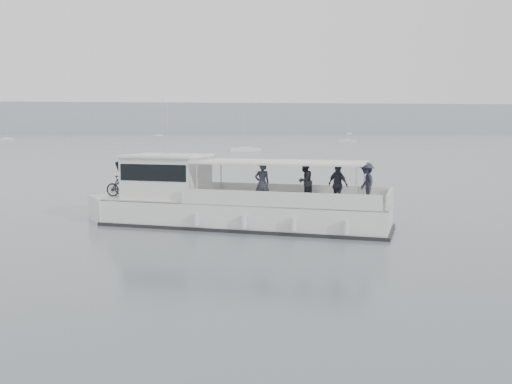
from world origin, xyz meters
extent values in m
plane|color=slate|center=(0.00, 0.00, 0.00)|extent=(1400.00, 1400.00, 0.00)
cube|color=#939EA8|center=(0.00, 560.00, 14.00)|extent=(1400.00, 90.00, 28.00)
cube|color=white|center=(-5.03, 2.20, 0.49)|extent=(13.45, 8.55, 1.43)
cube|color=white|center=(-11.04, 4.87, 0.49)|extent=(3.26, 3.26, 1.43)
cube|color=beige|center=(-5.03, 2.20, 1.21)|extent=(13.45, 8.55, 0.07)
cube|color=black|center=(-5.03, 2.20, 0.05)|extent=(13.70, 8.76, 0.20)
cube|color=white|center=(-2.55, 2.94, 1.53)|extent=(8.06, 3.67, 0.66)
cube|color=white|center=(-3.92, -0.15, 1.53)|extent=(8.06, 3.67, 0.66)
cube|color=white|center=(0.92, -0.45, 1.53)|extent=(1.53, 3.25, 0.66)
cube|color=white|center=(-8.64, 3.80, 2.19)|extent=(4.41, 4.13, 1.97)
cube|color=black|center=(-10.19, 4.49, 2.36)|extent=(1.68, 2.75, 1.27)
cube|color=black|center=(-8.64, 3.80, 2.52)|extent=(4.23, 4.08, 0.77)
cube|color=white|center=(-8.64, 3.80, 3.23)|extent=(4.70, 4.42, 0.11)
cube|color=white|center=(-3.43, 1.48, 3.01)|extent=(8.15, 6.04, 0.09)
cylinder|color=silver|center=(-7.26, 1.51, 2.11)|extent=(0.09, 0.09, 1.81)
cylinder|color=silver|center=(-6.01, 4.31, 2.11)|extent=(0.09, 0.09, 1.81)
cylinder|color=silver|center=(-0.85, -1.34, 2.11)|extent=(0.09, 0.09, 1.81)
cylinder|color=silver|center=(0.40, 1.46, 2.11)|extent=(0.09, 0.09, 1.81)
cylinder|color=silver|center=(-8.84, 4.97, 4.66)|extent=(0.04, 0.04, 2.85)
cylinder|color=silver|center=(-8.55, 2.92, 4.44)|extent=(0.04, 0.04, 2.41)
cylinder|color=silver|center=(-7.32, 1.10, 0.55)|extent=(0.35, 0.35, 0.55)
cylinder|color=silver|center=(-5.32, 0.21, 0.55)|extent=(0.35, 0.35, 0.55)
cylinder|color=silver|center=(-3.32, -0.68, 0.55)|extent=(0.35, 0.35, 0.55)
cylinder|color=silver|center=(-1.31, -1.57, 0.55)|extent=(0.35, 0.35, 0.55)
imported|color=black|center=(-10.47, 5.09, 1.70)|extent=(1.98, 1.36, 0.99)
imported|color=black|center=(-10.82, 4.29, 1.73)|extent=(1.78, 1.15, 1.04)
imported|color=#292B37|center=(-4.43, 0.85, 2.13)|extent=(0.73, 0.54, 1.84)
imported|color=#292B37|center=(-2.32, 1.83, 2.13)|extent=(1.12, 1.13, 1.84)
imported|color=#292B37|center=(-1.30, -0.19, 2.13)|extent=(0.93, 1.16, 1.84)
imported|color=#292B37|center=(0.15, 0.37, 2.13)|extent=(0.71, 1.21, 1.84)
cube|color=white|center=(-21.94, 310.16, 0.30)|extent=(4.10, 7.14, 0.75)
cube|color=white|center=(-21.94, 310.16, 0.62)|extent=(2.53, 2.84, 0.45)
cylinder|color=silver|center=(-21.94, 310.16, 4.34)|extent=(0.08, 0.08, 7.48)
cube|color=white|center=(45.87, 159.31, 0.30)|extent=(6.00, 3.39, 0.75)
cube|color=white|center=(45.87, 159.31, 0.62)|extent=(2.38, 2.11, 0.45)
cylinder|color=silver|center=(45.87, 159.31, 3.74)|extent=(0.08, 0.08, 6.29)
cube|color=white|center=(3.93, 86.25, 0.30)|extent=(6.43, 2.53, 0.75)
cube|color=white|center=(3.93, 86.25, 0.62)|extent=(2.34, 1.94, 0.45)
cylinder|color=silver|center=(3.93, 86.25, 4.05)|extent=(0.08, 0.08, 6.91)
cube|color=white|center=(114.13, 390.54, 0.30)|extent=(5.66, 5.05, 0.75)
cube|color=white|center=(114.13, 390.54, 0.62)|extent=(2.59, 2.52, 0.45)
cube|color=white|center=(-73.65, 200.98, 0.30)|extent=(3.05, 7.27, 0.75)
cube|color=white|center=(-73.65, 200.98, 0.62)|extent=(2.24, 2.68, 0.45)
cylinder|color=silver|center=(-73.65, 200.98, 4.48)|extent=(0.08, 0.08, 7.76)
camera|label=1|loc=(-7.82, -23.79, 4.56)|focal=40.00mm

